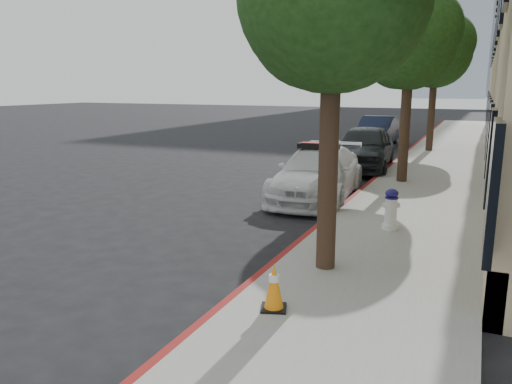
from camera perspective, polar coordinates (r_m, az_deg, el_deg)
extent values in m
plane|color=black|center=(10.98, -3.72, -3.69)|extent=(120.00, 120.00, 0.00)
cube|color=gray|center=(19.58, 20.01, 2.83)|extent=(3.20, 50.00, 0.15)
cube|color=maroon|center=(19.75, 15.56, 3.19)|extent=(0.12, 50.00, 0.15)
cube|color=#9EA8B7|center=(145.62, 27.20, 18.34)|extent=(14.00, 14.00, 44.00)
cylinder|color=black|center=(7.70, 8.26, 3.13)|extent=(0.30, 0.30, 3.30)
sphere|color=#153711|center=(8.06, 6.85, 18.90)|extent=(2.10, 2.10, 2.10)
cylinder|color=black|center=(15.51, 16.63, 7.02)|extent=(0.30, 0.30, 3.19)
sphere|color=#153711|center=(15.50, 17.18, 15.86)|extent=(2.60, 2.60, 2.60)
sphere|color=#153711|center=(15.19, 18.69, 17.37)|extent=(2.08, 2.08, 2.08)
sphere|color=#153711|center=(15.83, 15.96, 14.75)|extent=(1.95, 1.95, 1.95)
cylinder|color=black|center=(23.44, 19.43, 8.66)|extent=(0.30, 0.30, 3.41)
sphere|color=#153711|center=(23.45, 19.87, 14.77)|extent=(3.00, 3.00, 3.00)
sphere|color=#153711|center=(23.15, 20.90, 15.74)|extent=(2.40, 2.40, 2.40)
sphere|color=#153711|center=(23.77, 19.01, 14.06)|extent=(2.25, 2.25, 2.25)
imported|color=silver|center=(13.40, 7.08, 2.10)|extent=(2.23, 4.79, 1.35)
cube|color=black|center=(13.30, 7.16, 5.23)|extent=(1.12, 0.36, 0.14)
cube|color=#A50A07|center=(13.29, 7.17, 5.48)|extent=(0.91, 0.28, 0.06)
imported|color=black|center=(18.35, 12.28, 4.99)|extent=(2.30, 4.84, 1.60)
imported|color=#131A31|center=(25.89, 13.68, 6.78)|extent=(1.57, 4.46, 1.47)
cylinder|color=silver|center=(10.42, 15.06, -3.83)|extent=(0.32, 0.32, 0.10)
cylinder|color=silver|center=(10.34, 15.16, -2.11)|extent=(0.24, 0.24, 0.54)
ellipsoid|color=navy|center=(10.26, 15.27, -0.15)|extent=(0.26, 0.26, 0.18)
cylinder|color=silver|center=(10.31, 15.20, -1.45)|extent=(0.35, 0.21, 0.10)
cylinder|color=silver|center=(10.31, 15.20, -1.45)|extent=(0.16, 0.20, 0.10)
cube|color=black|center=(6.63, 2.05, -13.09)|extent=(0.41, 0.41, 0.03)
cone|color=orange|center=(6.50, 2.07, -10.61)|extent=(0.25, 0.25, 0.59)
cylinder|color=white|center=(6.46, 2.08, -9.80)|extent=(0.14, 0.14, 0.09)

